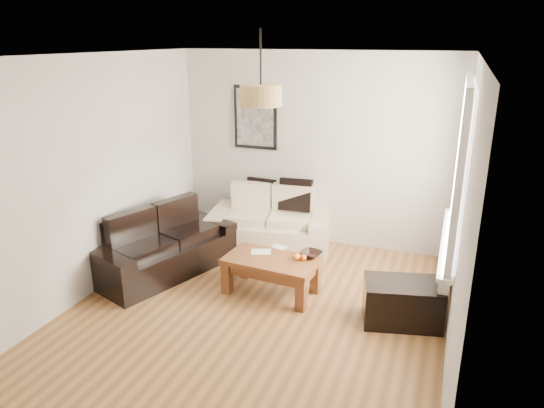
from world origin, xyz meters
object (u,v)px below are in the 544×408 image
at_px(sofa_leather, 163,243).
at_px(loveseat_cream, 270,220).
at_px(coffee_table, 271,276).
at_px(ottoman, 402,302).

bearing_deg(sofa_leather, loveseat_cream, -20.12).
height_order(sofa_leather, coffee_table, sofa_leather).
distance_m(loveseat_cream, sofa_leather, 1.50).
height_order(coffee_table, ottoman, ottoman).
distance_m(loveseat_cream, coffee_table, 1.31).
xyz_separation_m(sofa_leather, ottoman, (2.88, -0.16, -0.16)).
xyz_separation_m(sofa_leather, coffee_table, (1.43, -0.06, -0.16)).
bearing_deg(loveseat_cream, sofa_leather, -139.82).
height_order(loveseat_cream, ottoman, loveseat_cream).
bearing_deg(loveseat_cream, coffee_table, -78.71).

